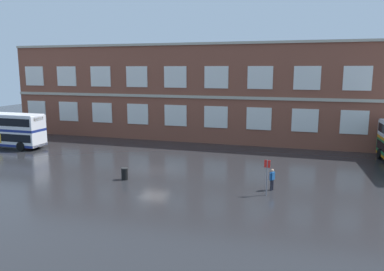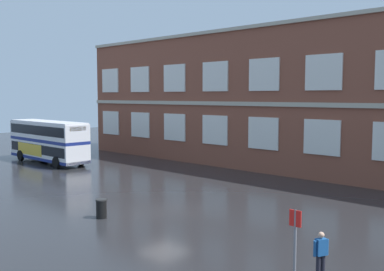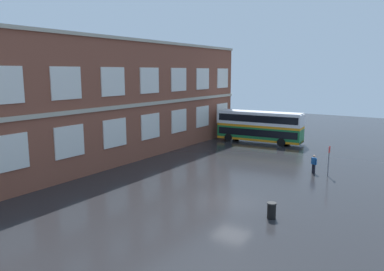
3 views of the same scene
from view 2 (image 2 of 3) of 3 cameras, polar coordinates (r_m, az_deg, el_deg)
The scene contains 6 objects.
ground_plane at distance 27.21m, azimuth -0.46°, elevation -8.78°, with size 120.00×120.00×0.00m, color #232326.
brick_terminal_building at distance 39.58m, azimuth 15.67°, elevation 4.29°, with size 53.03×8.19×12.49m.
double_decker_near at distance 45.82m, azimuth -18.00°, elevation -0.63°, with size 11.02×2.94×4.07m.
waiting_passenger at distance 17.05m, azimuth 16.21°, elevation -14.26°, with size 0.39×0.61×1.70m.
bus_stand_flag at distance 15.82m, azimuth 13.08°, elevation -13.04°, with size 0.44×0.10×2.70m.
station_litter_bin at distance 24.54m, azimuth -11.56°, elevation -9.17°, with size 0.60×0.60×1.03m.
Camera 2 is at (18.30, -17.05, 6.53)m, focal length 41.55 mm.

